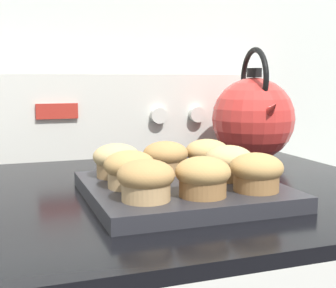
{
  "coord_description": "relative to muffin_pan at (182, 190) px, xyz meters",
  "views": [
    {
      "loc": [
        -0.27,
        -0.37,
        1.1
      ],
      "look_at": [
        -0.02,
        0.32,
        1.0
      ],
      "focal_mm": 50.0,
      "sensor_mm": 36.0,
      "label": 1
    }
  ],
  "objects": [
    {
      "name": "wall_back",
      "position": [
        0.02,
        0.46,
        0.26
      ],
      "size": [
        8.0,
        0.05,
        2.4
      ],
      "color": "silver",
      "rests_on": "ground_plane"
    },
    {
      "name": "control_panel",
      "position": [
        0.02,
        0.41,
        0.08
      ],
      "size": [
        0.71,
        0.07,
        0.19
      ],
      "color": "silver",
      "rests_on": "stove_range"
    },
    {
      "name": "muffin_pan",
      "position": [
        0.0,
        0.0,
        0.0
      ],
      "size": [
        0.28,
        0.28,
        0.02
      ],
      "color": "#28282D",
      "rests_on": "stove_range"
    },
    {
      "name": "muffin_r0_c0",
      "position": [
        -0.08,
        -0.08,
        0.04
      ],
      "size": [
        0.07,
        0.07,
        0.05
      ],
      "color": "tan",
      "rests_on": "muffin_pan"
    },
    {
      "name": "muffin_r0_c1",
      "position": [
        -0.0,
        -0.08,
        0.04
      ],
      "size": [
        0.07,
        0.07,
        0.05
      ],
      "color": "olive",
      "rests_on": "muffin_pan"
    },
    {
      "name": "muffin_r0_c2",
      "position": [
        0.08,
        -0.08,
        0.04
      ],
      "size": [
        0.07,
        0.07,
        0.05
      ],
      "color": "olive",
      "rests_on": "muffin_pan"
    },
    {
      "name": "muffin_r1_c0",
      "position": [
        -0.08,
        -0.0,
        0.04
      ],
      "size": [
        0.07,
        0.07,
        0.05
      ],
      "color": "tan",
      "rests_on": "muffin_pan"
    },
    {
      "name": "muffin_r1_c2",
      "position": [
        0.08,
        -0.0,
        0.04
      ],
      "size": [
        0.07,
        0.07,
        0.05
      ],
      "color": "olive",
      "rests_on": "muffin_pan"
    },
    {
      "name": "muffin_r2_c0",
      "position": [
        -0.08,
        0.08,
        0.04
      ],
      "size": [
        0.07,
        0.07,
        0.05
      ],
      "color": "#A37A4C",
      "rests_on": "muffin_pan"
    },
    {
      "name": "muffin_r2_c1",
      "position": [
        0.0,
        0.08,
        0.04
      ],
      "size": [
        0.07,
        0.07,
        0.05
      ],
      "color": "#A37A4C",
      "rests_on": "muffin_pan"
    },
    {
      "name": "muffin_r2_c2",
      "position": [
        0.08,
        0.08,
        0.04
      ],
      "size": [
        0.07,
        0.07,
        0.05
      ],
      "color": "olive",
      "rests_on": "muffin_pan"
    },
    {
      "name": "tea_kettle",
      "position": [
        0.26,
        0.25,
        0.08
      ],
      "size": [
        0.18,
        0.21,
        0.24
      ],
      "color": "red",
      "rests_on": "stove_range"
    }
  ]
}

